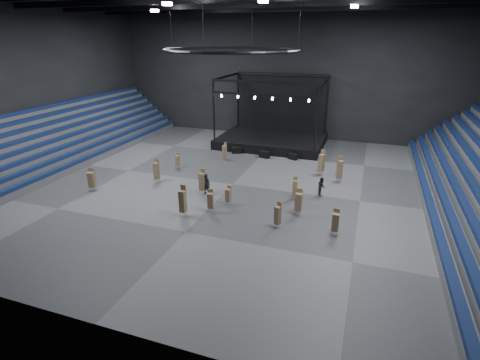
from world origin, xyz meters
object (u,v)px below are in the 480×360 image
(stage, at_px, (273,133))
(chair_stack_5, at_px, (156,171))
(flight_case_mid, at_px, (265,154))
(chair_stack_2, at_px, (278,215))
(chair_stack_3, at_px, (228,195))
(chair_stack_6, at_px, (335,222))
(chair_stack_9, at_px, (91,179))
(chair_stack_11, at_px, (183,201))
(chair_stack_7, at_px, (210,200))
(man_center, at_px, (206,184))
(flight_case_right, at_px, (293,157))
(chair_stack_10, at_px, (225,151))
(chair_stack_8, at_px, (340,169))
(chair_stack_12, at_px, (177,160))
(chair_stack_0, at_px, (202,181))
(chair_stack_13, at_px, (295,188))
(chair_stack_4, at_px, (322,162))
(flight_case_left, at_px, (237,150))
(chair_stack_1, at_px, (299,202))
(crew_member, at_px, (322,186))

(stage, xyz_separation_m, chair_stack_5, (-7.54, -18.35, -0.13))
(flight_case_mid, distance_m, chair_stack_2, 18.09)
(chair_stack_3, bearing_deg, chair_stack_6, -4.68)
(chair_stack_9, bearing_deg, chair_stack_11, -25.88)
(chair_stack_7, bearing_deg, man_center, 103.90)
(chair_stack_6, xyz_separation_m, chair_stack_7, (-10.52, 0.61, -0.05))
(flight_case_right, bearing_deg, man_center, -113.21)
(chair_stack_6, height_order, chair_stack_10, chair_stack_10)
(chair_stack_5, bearing_deg, chair_stack_2, -20.68)
(chair_stack_10, height_order, man_center, chair_stack_10)
(stage, xyz_separation_m, chair_stack_8, (10.14, -11.85, -0.05))
(chair_stack_11, bearing_deg, chair_stack_2, 5.71)
(flight_case_right, height_order, chair_stack_12, chair_stack_12)
(chair_stack_11, height_order, chair_stack_12, chair_stack_11)
(stage, distance_m, chair_stack_5, 19.84)
(chair_stack_7, relative_size, chair_stack_12, 1.10)
(chair_stack_8, height_order, man_center, chair_stack_8)
(chair_stack_7, bearing_deg, chair_stack_3, 47.07)
(flight_case_right, height_order, chair_stack_11, chair_stack_11)
(chair_stack_0, bearing_deg, chair_stack_10, 106.53)
(flight_case_mid, bearing_deg, chair_stack_13, -61.67)
(chair_stack_5, relative_size, chair_stack_13, 1.16)
(chair_stack_12, height_order, man_center, man_center)
(chair_stack_7, xyz_separation_m, chair_stack_9, (-12.69, 0.41, 0.14))
(chair_stack_0, distance_m, chair_stack_10, 10.58)
(chair_stack_0, bearing_deg, stage, 91.10)
(chair_stack_0, height_order, chair_stack_5, chair_stack_5)
(stage, xyz_separation_m, flight_case_mid, (0.65, -6.63, -1.03))
(chair_stack_6, distance_m, chair_stack_8, 11.61)
(chair_stack_2, height_order, man_center, chair_stack_2)
(flight_case_mid, height_order, chair_stack_12, chair_stack_12)
(chair_stack_9, distance_m, chair_stack_11, 11.01)
(stage, xyz_separation_m, chair_stack_0, (-1.88, -19.50, -0.15))
(chair_stack_11, bearing_deg, flight_case_mid, 84.72)
(flight_case_mid, bearing_deg, chair_stack_0, -101.12)
(chair_stack_2, relative_size, chair_stack_4, 0.78)
(chair_stack_11, relative_size, man_center, 1.35)
(chair_stack_2, distance_m, man_center, 9.18)
(chair_stack_0, distance_m, chair_stack_12, 8.05)
(flight_case_right, bearing_deg, chair_stack_10, -159.39)
(flight_case_left, xyz_separation_m, chair_stack_13, (9.94, -11.87, 0.73))
(chair_stack_10, bearing_deg, chair_stack_5, -89.95)
(chair_stack_5, distance_m, chair_stack_8, 18.83)
(flight_case_mid, xyz_separation_m, chair_stack_1, (6.99, -14.36, 0.85))
(crew_member, bearing_deg, chair_stack_0, 91.36)
(chair_stack_2, bearing_deg, chair_stack_12, 167.06)
(chair_stack_7, bearing_deg, chair_stack_10, 91.62)
(chair_stack_8, bearing_deg, chair_stack_4, 127.23)
(chair_stack_3, bearing_deg, chair_stack_8, 55.75)
(flight_case_right, relative_size, chair_stack_1, 0.46)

